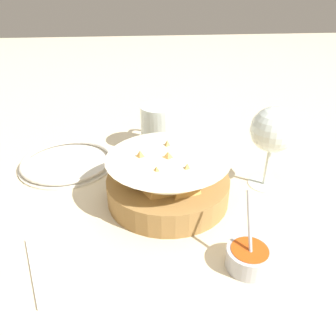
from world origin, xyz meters
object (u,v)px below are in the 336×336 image
Objects in this scene: sauce_cup at (249,257)px; side_plate at (67,162)px; food_basket at (167,180)px; beer_mug at (160,129)px; wine_glass at (273,132)px.

side_plate is at bearing 42.92° from sauce_cup.
sauce_cup is at bearing -137.08° from side_plate.
side_plate is (0.15, 0.21, -0.03)m from food_basket.
beer_mug is (0.39, 0.09, 0.03)m from sauce_cup.
sauce_cup is at bearing -151.11° from food_basket.
sauce_cup is 0.67× the size of wine_glass.
food_basket is 0.26m from side_plate.
sauce_cup is (-0.18, -0.10, -0.02)m from food_basket.
beer_mug reaches higher than food_basket.
food_basket is 0.21m from wine_glass.
food_basket is at bearing -126.08° from side_plate.
side_plate is (-0.06, 0.21, -0.04)m from beer_mug.
wine_glass is at bearing -26.04° from sauce_cup.
beer_mug reaches higher than side_plate.
wine_glass is at bearing -106.62° from side_plate.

